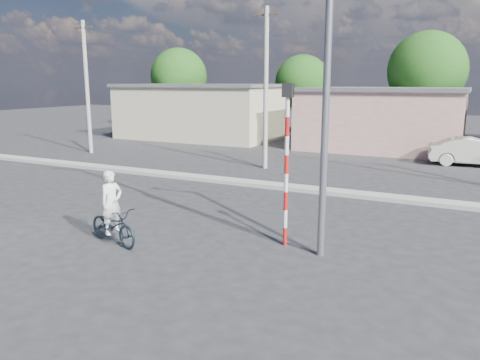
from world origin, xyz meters
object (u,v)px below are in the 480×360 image
at_px(cyclist, 112,213).
at_px(traffic_pole, 287,151).
at_px(bicycle, 113,225).
at_px(streetlight, 321,57).
at_px(car_cream, 474,152).

height_order(cyclist, traffic_pole, traffic_pole).
bearing_deg(bicycle, traffic_pole, -49.42).
relative_size(cyclist, streetlight, 0.19).
relative_size(bicycle, cyclist, 1.14).
xyz_separation_m(cyclist, streetlight, (5.21, 1.71, 4.09)).
bearing_deg(bicycle, streetlight, -56.44).
relative_size(cyclist, traffic_pole, 0.40).
distance_m(bicycle, cyclist, 0.35).
distance_m(cyclist, car_cream, 20.17).
bearing_deg(cyclist, traffic_pole, -49.42).
xyz_separation_m(car_cream, streetlight, (-3.51, -16.47, 4.22)).
bearing_deg(car_cream, traffic_pole, 158.06).
bearing_deg(streetlight, bicycle, -161.85).
xyz_separation_m(bicycle, streetlight, (5.21, 1.71, 4.44)).
bearing_deg(cyclist, car_cream, -10.22).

